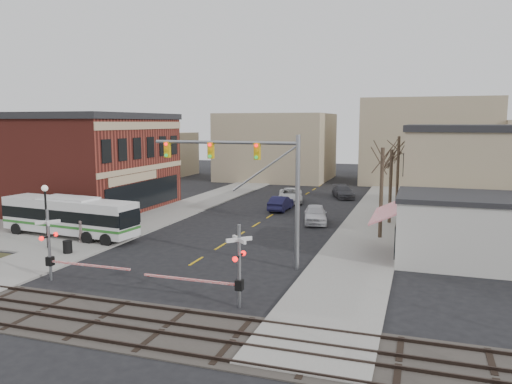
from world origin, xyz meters
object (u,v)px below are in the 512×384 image
traffic_signal_mast (255,173)px  car_b (281,203)px  car_d (343,192)px  transit_bus (69,216)px  pedestrian_near (81,231)px  car_c (290,195)px  rr_crossing_east (231,266)px  trash_bin (68,247)px  car_a (315,214)px  street_lamp (46,203)px  rr_crossing_west (56,246)px  pedestrian_far (110,221)px

traffic_signal_mast → car_b: 19.97m
car_b → car_d: bearing=-113.4°
transit_bus → pedestrian_near: transit_bus is taller
car_b → car_c: size_ratio=0.79×
car_b → pedestrian_near: bearing=61.5°
rr_crossing_east → car_b: bearing=100.5°
car_d → car_c: bearing=-154.4°
car_b → trash_bin: bearing=67.4°
trash_bin → car_c: car_c is taller
trash_bin → car_a: bearing=49.0°
car_b → traffic_signal_mast: bearing=101.6°
car_a → transit_bus: bearing=-158.9°
car_a → street_lamp: bearing=-149.5°
car_a → pedestrian_near: bearing=-151.7°
rr_crossing_west → pedestrian_far: 12.14m
traffic_signal_mast → car_a: size_ratio=1.98×
car_a → car_b: 6.94m
car_a → car_d: (0.04, 15.60, -0.11)m
traffic_signal_mast → pedestrian_near: (-13.62, 1.15, -4.80)m
transit_bus → street_lamp: size_ratio=2.66×
car_d → car_a: bearing=-110.9°
traffic_signal_mast → car_d: bearing=88.2°
rr_crossing_east → trash_bin: 14.74m
traffic_signal_mast → rr_crossing_west: size_ratio=1.68×
rr_crossing_east → transit_bus: bearing=150.5°
transit_bus → rr_crossing_east: 19.45m
car_c → pedestrian_far: bearing=-130.7°
pedestrian_near → pedestrian_far: size_ratio=0.98×
car_b → car_c: car_c is taller
pedestrian_far → street_lamp: bearing=-145.4°
rr_crossing_east → car_c: size_ratio=1.01×
street_lamp → car_a: 21.65m
pedestrian_near → car_a: bearing=-43.5°
pedestrian_near → pedestrian_far: (-0.12, 3.66, 0.02)m
trash_bin → rr_crossing_west: bearing=-56.5°
transit_bus → car_b: (12.10, 16.39, -0.95)m
trash_bin → car_c: bearing=71.8°
traffic_signal_mast → trash_bin: traffic_signal_mast is taller
traffic_signal_mast → car_b: (-3.70, 18.98, -4.99)m
car_a → pedestrian_far: size_ratio=2.93×
pedestrian_near → pedestrian_far: pedestrian_far is taller
street_lamp → car_a: street_lamp is taller
rr_crossing_east → car_b: (-4.82, 25.95, -1.25)m
car_d → street_lamp: bearing=-138.1°
traffic_signal_mast → car_d: traffic_signal_mast is taller
car_c → rr_crossing_east: bearing=-94.7°
pedestrian_far → car_a: bearing=-13.6°
traffic_signal_mast → trash_bin: bearing=-172.4°
traffic_signal_mast → rr_crossing_west: traffic_signal_mast is taller
transit_bus → car_a: transit_bus is taller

